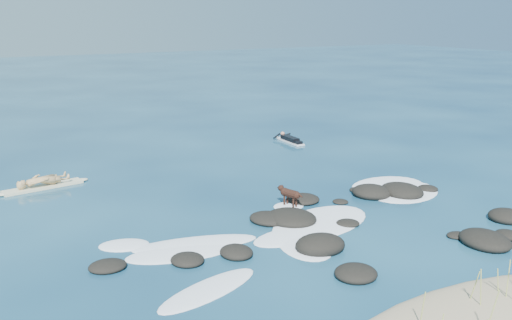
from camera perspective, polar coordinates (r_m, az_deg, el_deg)
ground at (r=18.69m, az=3.50°, el=-5.70°), size 160.00×160.00×0.00m
dune_grass at (r=12.85m, az=22.61°, el=-13.57°), size 4.14×2.11×1.22m
reef_rocks at (r=17.98m, az=9.61°, el=-6.34°), size 13.53×7.64×0.61m
breaking_foam at (r=18.53m, az=5.90°, el=-5.91°), size 13.27×6.59×0.12m
standing_surfer_rig at (r=22.90m, az=-20.67°, el=-0.76°), size 3.54×1.04×2.01m
paddling_surfer_rig at (r=29.41m, az=3.38°, el=2.07°), size 1.07×2.38×0.41m
dog at (r=19.47m, az=3.32°, el=-3.36°), size 0.49×1.13×0.73m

